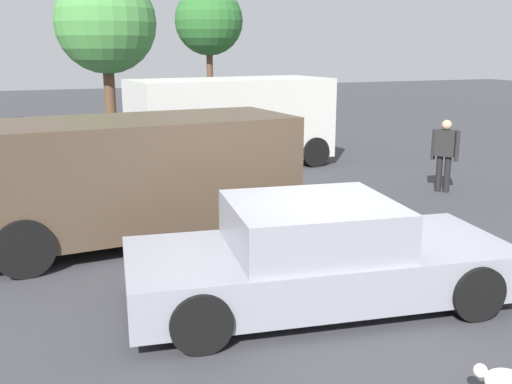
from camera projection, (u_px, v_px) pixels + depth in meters
ground_plane at (324, 296)px, 7.21m from camera, size 80.00×80.00×0.00m
sedan_foreground at (317, 256)px, 6.92m from camera, size 4.70×2.44×1.25m
van_white at (231, 120)px, 14.83m from camera, size 5.14×2.65×2.22m
suv_dark at (139, 174)px, 9.16m from camera, size 4.93×2.40×1.92m
pedestrian at (445, 150)px, 12.25m from camera, size 0.43×0.47×1.52m
tree_back_center at (209, 21)px, 31.21m from camera, size 3.63×3.63×6.20m
tree_back_right at (106, 23)px, 19.93m from camera, size 3.43×3.43×5.52m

